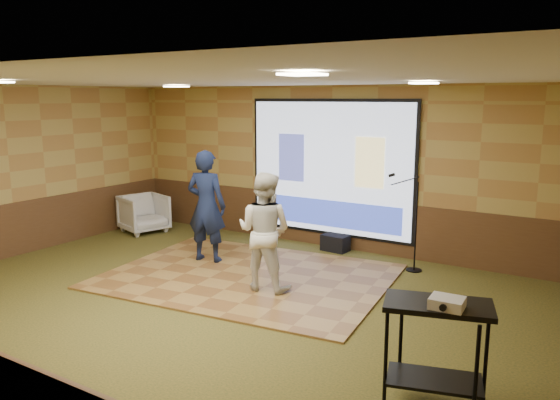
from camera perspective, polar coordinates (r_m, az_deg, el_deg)
The scene contains 16 objects.
ground at distance 7.65m, azimuth -6.83°, elevation -10.72°, with size 9.00×9.00×0.00m, color #2D3518.
room_shell at distance 7.16m, azimuth -7.20°, elevation 5.09°, with size 9.04×7.04×3.02m.
wainscot_back at distance 10.34m, azimuth 5.20°, elevation -2.26°, with size 9.00×0.04×0.95m, color #4B2F19.
wainscot_left at distance 10.79m, azimuth -25.89°, elevation -2.76°, with size 0.04×7.00×0.95m, color #4B2F19.
projector_screen at distance 10.12m, azimuth 5.18°, elevation 3.22°, with size 3.32×0.06×2.52m.
downlight_nw at distance 9.93m, azimuth -10.77°, elevation 11.58°, with size 0.32×0.32×0.02m, color beige.
downlight_ne at distance 7.69m, azimuth 14.79°, elevation 11.73°, with size 0.32×0.32×0.02m, color beige.
downlight_se at distance 4.65m, azimuth 2.37°, elevation 12.99°, with size 0.32×0.32×0.02m, color beige.
dance_floor at distance 8.67m, azimuth -3.36°, elevation -7.94°, with size 4.28×3.26×0.03m, color olive.
player_left at distance 9.28m, azimuth -7.69°, elevation -0.63°, with size 0.69×0.45×1.90m, color #131C3C.
player_right at distance 7.85m, azimuth -1.65°, elevation -3.27°, with size 0.83×0.65×1.72m, color silver.
av_table at distance 5.23m, azimuth 16.07°, elevation -13.25°, with size 0.94×0.50×0.99m.
projector at distance 4.99m, azimuth 17.06°, elevation -10.24°, with size 0.28×0.24×0.09m, color silver.
mic_stand at distance 9.11m, azimuth 13.61°, elevation -4.17°, with size 0.62×0.25×1.58m.
banquet_chair at distance 11.75m, azimuth -14.03°, elevation -1.38°, with size 0.84×0.86×0.79m, color gray.
duffel_bag at distance 10.11m, azimuth 5.81°, elevation -4.47°, with size 0.48×0.32×0.30m, color black.
Camera 1 is at (4.48, -5.55, 2.78)m, focal length 35.00 mm.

